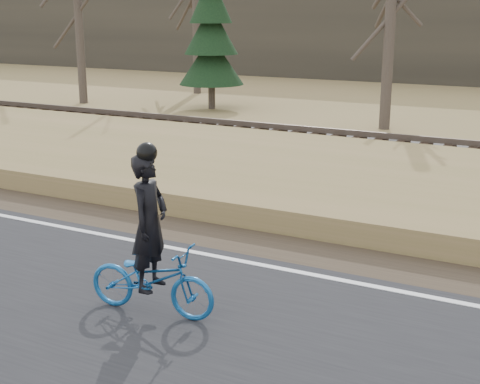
% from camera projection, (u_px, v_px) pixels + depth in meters
% --- Properties ---
extents(ground, '(120.00, 120.00, 0.00)m').
position_uv_depth(ground, '(157.00, 254.00, 11.03)').
color(ground, olive).
rests_on(ground, ground).
extents(road, '(120.00, 6.00, 0.06)m').
position_uv_depth(road, '(50.00, 310.00, 8.89)').
color(road, black).
rests_on(road, ground).
extents(edge_line, '(120.00, 0.12, 0.01)m').
position_uv_depth(edge_line, '(163.00, 246.00, 11.18)').
color(edge_line, silver).
rests_on(edge_line, road).
extents(shoulder, '(120.00, 1.60, 0.04)m').
position_uv_depth(shoulder, '(195.00, 232.00, 12.05)').
color(shoulder, '#473A2B').
rests_on(shoulder, ground).
extents(embankment, '(120.00, 5.00, 0.44)m').
position_uv_depth(embankment, '(266.00, 184.00, 14.56)').
color(embankment, olive).
rests_on(embankment, ground).
extents(ballast, '(120.00, 3.00, 0.45)m').
position_uv_depth(ballast, '(328.00, 152.00, 17.80)').
color(ballast, slate).
rests_on(ballast, ground).
extents(railroad, '(120.00, 2.40, 0.29)m').
position_uv_depth(railroad, '(328.00, 141.00, 17.72)').
color(railroad, black).
rests_on(railroad, ballast).
extents(treeline_backdrop, '(120.00, 4.00, 6.00)m').
position_uv_depth(treeline_backdrop, '(473.00, 27.00, 35.86)').
color(treeline_backdrop, '#383328').
rests_on(treeline_backdrop, ground).
extents(cyclist, '(1.83, 0.81, 2.27)m').
position_uv_depth(cyclist, '(151.00, 260.00, 8.56)').
color(cyclist, '#155394').
rests_on(cyclist, road).
extents(bare_tree_far_left, '(0.36, 0.36, 8.24)m').
position_uv_depth(bare_tree_far_left, '(78.00, 4.00, 27.73)').
color(bare_tree_far_left, '#4A4036').
rests_on(bare_tree_far_left, ground).
extents(bare_tree_near_left, '(0.36, 0.36, 6.77)m').
position_uv_depth(bare_tree_near_left, '(390.00, 26.00, 21.67)').
color(bare_tree_near_left, '#4A4036').
rests_on(bare_tree_near_left, ground).
extents(conifer, '(2.60, 2.60, 6.49)m').
position_uv_depth(conifer, '(211.00, 31.00, 26.40)').
color(conifer, '#4A4036').
rests_on(conifer, ground).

